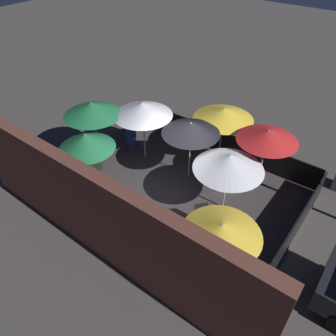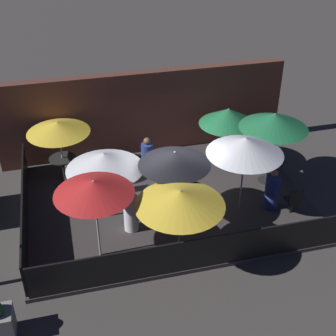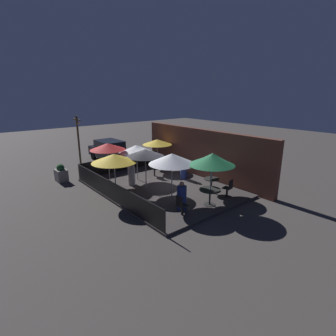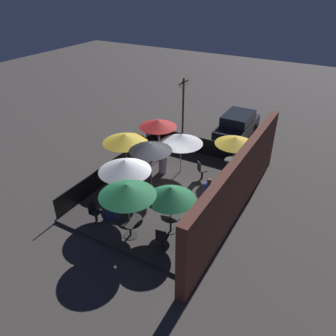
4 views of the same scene
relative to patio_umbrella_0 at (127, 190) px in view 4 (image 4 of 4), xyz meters
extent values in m
plane|color=#423D3A|center=(-3.39, -0.25, -2.28)|extent=(60.00, 60.00, 0.00)
cube|color=#383333|center=(-3.39, -0.25, -2.22)|extent=(8.41, 6.09, 0.12)
cube|color=brown|center=(-3.39, 3.02, -0.76)|extent=(10.01, 0.36, 3.03)
cube|color=black|center=(-3.39, -3.25, -1.69)|extent=(8.21, 0.05, 0.95)
cube|color=black|center=(-7.55, -0.25, -1.69)|extent=(0.05, 5.89, 0.95)
cylinder|color=#B2B2B7|center=(0.00, 0.00, -0.96)|extent=(0.05, 0.05, 2.40)
cone|color=#1E6B3D|center=(0.00, 0.00, 0.00)|extent=(2.10, 2.10, 0.47)
cylinder|color=#B2B2B7|center=(-6.34, 1.79, -1.15)|extent=(0.05, 0.05, 2.03)
cone|color=gold|center=(-6.34, 1.79, -0.31)|extent=(1.96, 1.96, 0.35)
cylinder|color=#B2B2B7|center=(-0.99, 1.23, -1.10)|extent=(0.05, 0.05, 2.11)
cone|color=#1E6B3D|center=(-0.99, 1.23, -0.31)|extent=(1.88, 1.88, 0.53)
cylinder|color=#B2B2B7|center=(-3.72, -2.84, -1.07)|extent=(0.05, 0.05, 2.18)
cone|color=gold|center=(-3.72, -2.84, -0.19)|extent=(2.20, 2.20, 0.42)
cylinder|color=#B2B2B7|center=(-3.42, -1.20, -1.03)|extent=(0.05, 0.05, 2.26)
cone|color=black|center=(-3.42, -1.20, -0.10)|extent=(1.97, 1.97, 0.39)
cylinder|color=#B2B2B7|center=(-1.38, -1.14, -0.98)|extent=(0.05, 0.05, 2.37)
cone|color=silver|center=(-1.38, -1.14, -0.04)|extent=(2.17, 2.17, 0.49)
cylinder|color=#B2B2B7|center=(-5.67, -2.17, -0.99)|extent=(0.05, 0.05, 2.35)
cone|color=red|center=(-5.67, -2.17, 0.00)|extent=(1.96, 1.96, 0.37)
cylinder|color=#B2B2B7|center=(-5.22, -0.57, -1.10)|extent=(0.05, 0.05, 2.11)
cone|color=silver|center=(-5.22, -0.57, -0.29)|extent=(2.15, 2.15, 0.49)
cylinder|color=black|center=(0.00, 0.00, -2.15)|extent=(0.55, 0.55, 0.02)
cylinder|color=black|center=(0.00, 0.00, -1.80)|extent=(0.08, 0.08, 0.72)
cylinder|color=black|center=(0.00, 0.00, -1.42)|extent=(1.00, 1.00, 0.04)
cylinder|color=black|center=(-6.34, 1.79, -2.15)|extent=(0.47, 0.47, 0.02)
cylinder|color=black|center=(-6.34, 1.79, -1.80)|extent=(0.08, 0.08, 0.72)
cylinder|color=black|center=(-6.34, 1.79, -1.43)|extent=(0.85, 0.85, 0.04)
cylinder|color=black|center=(-0.99, 1.23, -2.15)|extent=(0.43, 0.43, 0.02)
cylinder|color=black|center=(-0.99, 1.23, -1.80)|extent=(0.08, 0.08, 0.73)
cylinder|color=black|center=(-0.99, 1.23, -1.41)|extent=(0.78, 0.78, 0.04)
cube|color=black|center=(-5.17, 0.66, -1.94)|extent=(0.11, 0.11, 0.44)
cube|color=black|center=(-5.17, 0.66, -1.70)|extent=(0.57, 0.57, 0.04)
cube|color=black|center=(-5.04, 0.54, -1.46)|extent=(0.30, 0.31, 0.44)
cube|color=black|center=(-0.01, -1.72, -1.95)|extent=(0.08, 0.08, 0.42)
cube|color=black|center=(-0.01, -1.72, -1.72)|extent=(0.40, 0.40, 0.04)
cube|color=black|center=(-0.01, -1.90, -1.48)|extent=(0.40, 0.03, 0.44)
cube|color=black|center=(-0.09, 1.39, -1.94)|extent=(0.09, 0.09, 0.45)
cube|color=black|center=(-0.09, 1.39, -1.70)|extent=(0.46, 0.46, 0.04)
cube|color=black|center=(0.08, 1.42, -1.46)|extent=(0.10, 0.40, 0.44)
cylinder|color=navy|center=(-3.58, 1.68, -1.69)|extent=(0.48, 0.48, 0.93)
sphere|color=brown|center=(-3.58, 1.68, -1.11)|extent=(0.23, 0.23, 0.23)
cylinder|color=navy|center=(-0.48, -1.34, -1.61)|extent=(0.59, 0.59, 1.09)
sphere|color=#9E704C|center=(-0.48, -1.34, -0.96)|extent=(0.21, 0.21, 0.21)
cylinder|color=silver|center=(-4.68, -1.32, -1.62)|extent=(0.58, 0.58, 1.09)
sphere|color=#9E704C|center=(-4.68, -1.32, -0.95)|extent=(0.24, 0.24, 0.24)
cube|color=gray|center=(-8.19, -4.08, -1.92)|extent=(0.84, 0.59, 0.73)
ellipsoid|color=#235128|center=(-8.19, -4.08, -1.45)|extent=(0.55, 0.44, 0.49)
cylinder|color=brown|center=(-9.09, -2.49, -0.40)|extent=(0.12, 0.12, 3.77)
cube|color=brown|center=(-9.09, -2.49, 1.24)|extent=(1.10, 0.08, 0.08)
sphere|color=#F4B260|center=(-9.55, -2.49, 1.09)|extent=(0.07, 0.07, 0.07)
sphere|color=#F4B260|center=(-9.37, -2.49, 1.01)|extent=(0.07, 0.07, 0.07)
sphere|color=#F4B260|center=(-9.18, -2.49, 0.96)|extent=(0.07, 0.07, 0.07)
sphere|color=#F4B260|center=(-9.00, -2.49, 0.96)|extent=(0.07, 0.07, 0.07)
sphere|color=#F4B260|center=(-8.82, -2.49, 1.01)|extent=(0.07, 0.07, 0.07)
sphere|color=#F4B260|center=(-8.63, -2.49, 1.09)|extent=(0.07, 0.07, 0.07)
cube|color=black|center=(-10.69, 0.47, -1.61)|extent=(4.14, 1.74, 0.70)
cube|color=#1E232D|center=(-10.69, 0.47, -0.96)|extent=(2.29, 1.59, 0.60)
cylinder|color=black|center=(-9.41, 1.29, -1.96)|extent=(0.64, 0.19, 0.64)
cylinder|color=black|center=(-9.40, -0.32, -1.96)|extent=(0.64, 0.19, 0.64)
cylinder|color=black|center=(-11.97, 1.27, -1.96)|extent=(0.64, 0.19, 0.64)
cylinder|color=black|center=(-11.96, -0.35, -1.96)|extent=(0.64, 0.19, 0.64)
camera|label=1|loc=(-8.42, 6.59, 5.61)|focal=35.00mm
camera|label=2|loc=(-6.19, -11.45, 6.34)|focal=50.00mm
camera|label=3|loc=(7.46, -8.68, 2.88)|focal=28.00mm
camera|label=4|loc=(7.62, 6.04, 6.64)|focal=35.00mm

